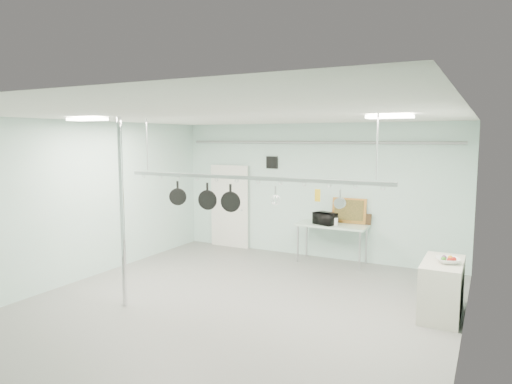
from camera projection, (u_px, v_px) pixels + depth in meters
The scene contains 25 objects.
floor at pixel (228, 311), 7.57m from camera, with size 8.00×8.00×0.00m, color gray.
ceiling at pixel (227, 116), 7.19m from camera, with size 7.00×8.00×0.02m, color silver.
back_wall at pixel (314, 191), 10.89m from camera, with size 7.00×0.02×3.20m, color silver.
right_wall at pixel (464, 237), 5.78m from camera, with size 0.02×8.00×3.20m, color silver.
door at pixel (230, 207), 11.97m from camera, with size 1.10×0.10×2.20m, color silver.
wall_vent at pixel (272, 162), 11.30m from camera, with size 0.30×0.04×0.30m, color black.
conduit_pipe at pixel (313, 142), 10.68m from camera, with size 0.07×0.07×6.60m, color gray.
chrome_pole at pixel (122, 213), 7.63m from camera, with size 0.08×0.08×3.20m, color silver.
prep_table at pixel (332, 227), 10.37m from camera, with size 1.60×0.70×0.91m.
side_cabinet at pixel (442, 289), 7.30m from camera, with size 0.60×1.20×0.90m, color beige.
pot_rack at pixel (247, 176), 7.48m from camera, with size 4.80×0.06×1.00m.
light_panel_left at pixel (87, 119), 7.50m from camera, with size 0.65×0.30×0.05m, color white.
light_panel_right at pixel (390, 117), 6.63m from camera, with size 0.65×0.30×0.05m, color white.
microwave at pixel (325, 219), 10.30m from camera, with size 0.49×0.33×0.27m, color black.
coffee_canister at pixel (335, 221), 10.21m from camera, with size 0.15×0.15×0.18m, color white.
painting_large at pixel (349, 211), 10.45m from camera, with size 0.78×0.05×0.58m, color #C57E35.
painting_small at pixel (365, 219), 10.30m from camera, with size 0.30×0.04×0.25m, color #362413.
fruit_bowl at pixel (448, 261), 7.14m from camera, with size 0.35×0.35×0.09m, color white.
skillet_left at pixel (178, 193), 8.17m from camera, with size 0.31×0.06×0.42m, color black, non-canonical shape.
skillet_mid at pixel (207, 196), 7.88m from camera, with size 0.34×0.06×0.47m, color black, non-canonical shape.
skillet_right at pixel (230, 198), 7.67m from camera, with size 0.35×0.06×0.46m, color black, non-canonical shape.
whisk at pixel (276, 195), 7.28m from camera, with size 0.15×0.15×0.29m, color #AEAEB2, non-canonical shape.
grater at pixel (318, 195), 6.95m from camera, with size 0.09×0.02×0.21m, color gold, non-canonical shape.
saucepan at pixel (340, 199), 6.79m from camera, with size 0.16×0.09×0.28m, color silver, non-canonical shape.
fruit_cluster at pixel (448, 258), 7.13m from camera, with size 0.24×0.24×0.09m, color maroon, non-canonical shape.
Camera 1 is at (3.76, -6.25, 2.85)m, focal length 32.00 mm.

